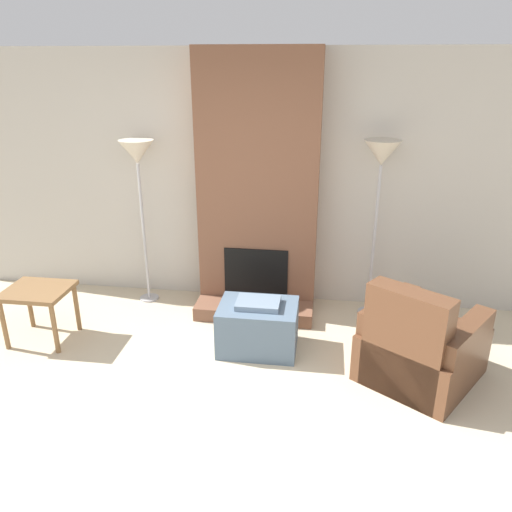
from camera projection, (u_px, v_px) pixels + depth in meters
ground_plane at (205, 480)px, 3.15m from camera, size 24.00×24.00×0.00m
wall_back at (261, 181)px, 5.16m from camera, size 6.83×0.06×2.60m
fireplace at (258, 193)px, 4.98m from camera, size 1.20×0.69×2.60m
ottoman at (258, 326)px, 4.51m from camera, size 0.70×0.51×0.49m
armchair at (419, 350)px, 4.04m from camera, size 1.16×1.18×0.90m
side_table at (38, 297)px, 4.59m from camera, size 0.57×0.50×0.52m
floor_lamp_left at (137, 160)px, 4.98m from camera, size 0.35×0.35×1.74m
floor_lamp_right at (381, 162)px, 4.65m from camera, size 0.35×0.35×1.79m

